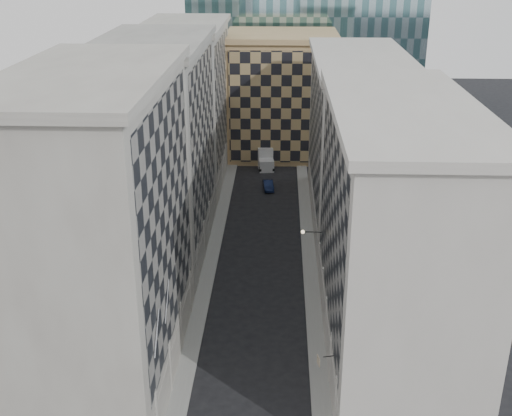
# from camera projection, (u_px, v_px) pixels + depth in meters

# --- Properties ---
(sidewalk_west) EXTENTS (1.50, 100.00, 0.15)m
(sidewalk_west) POSITION_uv_depth(u_px,v_px,m) (211.00, 259.00, 68.58)
(sidewalk_west) COLOR gray
(sidewalk_west) RESTS_ON ground
(sidewalk_east) EXTENTS (1.50, 100.00, 0.15)m
(sidewalk_east) POSITION_uv_depth(u_px,v_px,m) (309.00, 261.00, 68.21)
(sidewalk_east) COLOR gray
(sidewalk_east) RESTS_ON ground
(bldg_left_a) EXTENTS (10.80, 22.80, 23.70)m
(bldg_left_a) POSITION_uv_depth(u_px,v_px,m) (103.00, 233.00, 46.74)
(bldg_left_a) COLOR gray
(bldg_left_a) RESTS_ON ground
(bldg_left_b) EXTENTS (10.80, 22.80, 22.70)m
(bldg_left_b) POSITION_uv_depth(u_px,v_px,m) (158.00, 149.00, 67.22)
(bldg_left_b) COLOR gray
(bldg_left_b) RESTS_ON ground
(bldg_left_c) EXTENTS (10.80, 22.80, 21.70)m
(bldg_left_c) POSITION_uv_depth(u_px,v_px,m) (187.00, 105.00, 87.70)
(bldg_left_c) COLOR gray
(bldg_left_c) RESTS_ON ground
(bldg_right_a) EXTENTS (10.80, 26.80, 20.70)m
(bldg_right_a) POSITION_uv_depth(u_px,v_px,m) (393.00, 234.00, 50.23)
(bldg_right_a) COLOR #B6B1A7
(bldg_right_a) RESTS_ON ground
(bldg_right_b) EXTENTS (10.80, 28.80, 19.70)m
(bldg_right_b) POSITION_uv_depth(u_px,v_px,m) (356.00, 140.00, 75.31)
(bldg_right_b) COLOR #B6B1A7
(bldg_right_b) RESTS_ON ground
(tan_block) EXTENTS (16.80, 14.80, 18.80)m
(tan_block) POSITION_uv_depth(u_px,v_px,m) (281.00, 95.00, 99.67)
(tan_block) COLOR tan
(tan_block) RESTS_ON ground
(flagpoles_left) EXTENTS (0.10, 6.33, 2.33)m
(flagpoles_left) POSITION_uv_depth(u_px,v_px,m) (162.00, 316.00, 43.42)
(flagpoles_left) COLOR gray
(flagpoles_left) RESTS_ON ground
(bracket_lamp) EXTENTS (1.98, 0.36, 0.36)m
(bracket_lamp) POSITION_uv_depth(u_px,v_px,m) (305.00, 232.00, 60.35)
(bracket_lamp) COLOR black
(bracket_lamp) RESTS_ON ground
(box_truck) EXTENTS (2.83, 5.69, 3.00)m
(box_truck) POSITION_uv_depth(u_px,v_px,m) (265.00, 158.00, 96.39)
(box_truck) COLOR silver
(box_truck) RESTS_ON ground
(dark_car) EXTENTS (1.73, 3.87, 1.23)m
(dark_car) POSITION_uv_depth(u_px,v_px,m) (268.00, 185.00, 87.77)
(dark_car) COLOR #10193A
(dark_car) RESTS_ON ground
(shop_sign) EXTENTS (1.19, 0.67, 0.76)m
(shop_sign) POSITION_uv_depth(u_px,v_px,m) (319.00, 360.00, 45.78)
(shop_sign) COLOR black
(shop_sign) RESTS_ON ground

